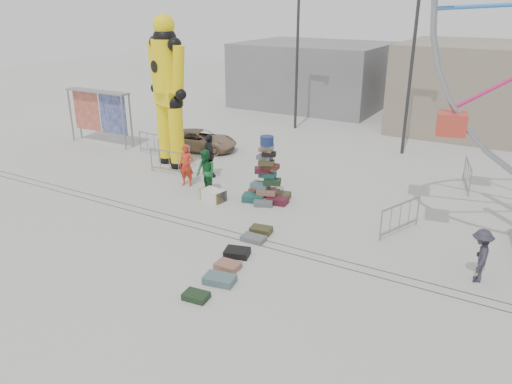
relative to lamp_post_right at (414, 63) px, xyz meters
The scene contains 27 objects.
ground 14.09m from the lamp_post_right, 103.39° to the right, with size 90.00×90.00×0.00m, color #9E9E99.
track_line_near 13.54m from the lamp_post_right, 104.01° to the right, with size 40.00×0.04×0.01m, color #47443F.
track_line_far 13.18m from the lamp_post_right, 104.46° to the right, with size 40.00×0.04×0.01m, color #47443F.
building_right 8.26m from the lamp_post_right, 60.84° to the left, with size 12.00×8.00×5.00m, color gray.
building_left 13.00m from the lamp_post_right, 135.30° to the left, with size 10.00×8.00×4.40m, color gray.
lamp_post_right is the anchor object (origin of this frame).
lamp_post_left 7.28m from the lamp_post_right, 164.05° to the left, with size 1.41×0.25×8.00m.
suitcase_tower 10.17m from the lamp_post_right, 108.58° to the right, with size 1.92×1.67×2.59m.
crash_test_dummy 11.63m from the lamp_post_right, 140.92° to the right, with size 2.74×1.39×6.97m.
banner_scaffold 16.08m from the lamp_post_right, 156.57° to the right, with size 3.97×0.77×2.86m.
steamer_trunk 11.88m from the lamp_post_right, 115.65° to the right, with size 0.93×0.54×0.44m, color silver.
row_case_0 12.51m from the lamp_post_right, 98.62° to the right, with size 0.71×0.48×0.22m, color #424021.
row_case_1 13.09m from the lamp_post_right, 97.88° to the right, with size 0.77×0.47×0.17m, color slate.
row_case_2 14.12m from the lamp_post_right, 96.94° to the right, with size 0.75×0.58×0.21m, color black.
row_case_3 14.87m from the lamp_post_right, 95.80° to the right, with size 0.70×0.52×0.19m, color #99634E.
row_case_4 15.58m from the lamp_post_right, 94.63° to the right, with size 0.86×0.54×0.21m, color slate.
row_case_5 16.52m from the lamp_post_right, 94.67° to the right, with size 0.66×0.46×0.18m, color #1B321C.
barricade_dummy_a 13.19m from the lamp_post_right, 148.99° to the right, with size 2.00×0.10×1.10m, color gray, non-canonical shape.
barricade_dummy_b 12.16m from the lamp_post_right, 141.26° to the right, with size 2.00×0.10×1.10m, color gray, non-canonical shape.
barricade_dummy_c 12.43m from the lamp_post_right, 134.55° to the right, with size 2.00×0.10×1.10m, color gray, non-canonical shape.
barricade_wheel_front 10.28m from the lamp_post_right, 76.39° to the right, with size 2.00×0.10×1.10m, color gray, non-canonical shape.
barricade_wheel_back 6.42m from the lamp_post_right, 46.28° to the right, with size 2.00×0.10×1.10m, color gray, non-canonical shape.
pedestrian_red 11.92m from the lamp_post_right, 126.18° to the right, with size 0.64×0.42×1.76m, color red.
pedestrian_green 11.56m from the lamp_post_right, 119.78° to the right, with size 0.88×0.69×1.82m, color #175E2A.
pedestrian_black 10.75m from the lamp_post_right, 129.81° to the right, with size 1.12×0.47×1.92m, color black.
pedestrian_grey 12.76m from the lamp_post_right, 66.15° to the right, with size 1.00×0.58×1.55m, color #292735.
parked_suv 11.15m from the lamp_post_right, 153.17° to the right, with size 1.76×3.81×1.06m, color #92795E.
Camera 1 is at (8.77, -11.76, 7.41)m, focal length 35.00 mm.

